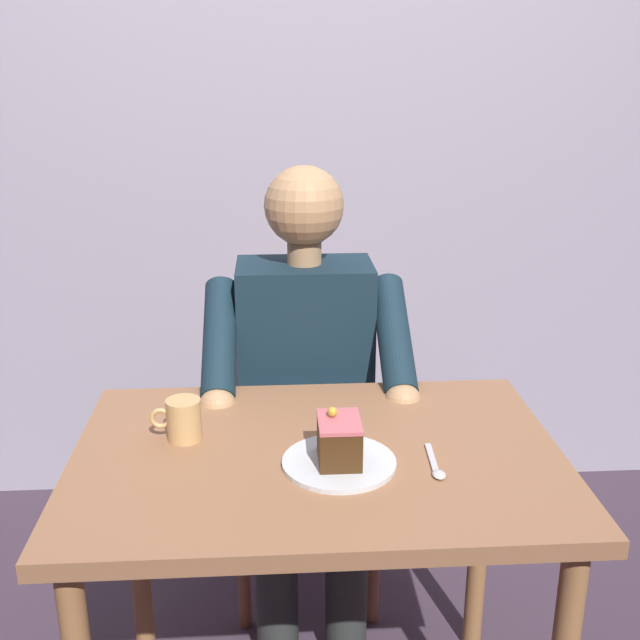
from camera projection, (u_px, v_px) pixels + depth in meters
name	position (u px, v px, depth m)	size (l,w,h in m)	color
cafe_rear_panel	(294.00, 67.00, 2.49)	(6.40, 0.12, 3.00)	#A59EB1
dining_table	(317.00, 495.00, 1.59)	(1.00, 0.69, 0.76)	#986644
chair	(304.00, 423.00, 2.26)	(0.42, 0.42, 0.91)	#9A5D40
seated_person	(307.00, 397.00, 2.05)	(0.53, 0.58, 1.27)	#152B38
dessert_plate	(339.00, 462.00, 1.51)	(0.23, 0.23, 0.01)	white
cake_slice	(339.00, 440.00, 1.49)	(0.08, 0.11, 0.11)	#432912
coffee_cup	(183.00, 419.00, 1.60)	(0.11, 0.07, 0.09)	tan
dessert_spoon	(436.00, 467.00, 1.49)	(0.03, 0.14, 0.01)	silver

